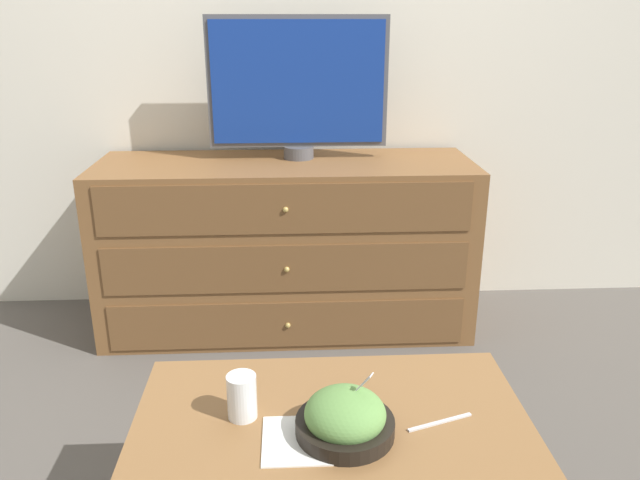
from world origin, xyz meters
name	(u,v)px	position (x,y,z in m)	size (l,w,h in m)	color
ground_plane	(301,295)	(0.00, 0.00, 0.00)	(12.00, 12.00, 0.00)	#56514C
wall_back	(298,42)	(0.00, 0.03, 1.30)	(12.00, 0.05, 2.60)	silver
dresser	(287,246)	(-0.07, -0.31, 0.40)	(1.69, 0.58, 0.80)	brown
tv	(298,86)	(-0.01, -0.23, 1.13)	(0.80, 0.14, 0.62)	#515156
coffee_table	(331,435)	(0.04, -1.72, 0.40)	(1.00, 0.56, 0.47)	olive
takeout_bowl	(345,418)	(0.07, -1.81, 0.51)	(0.24, 0.24, 0.16)	black
drink_cup	(242,399)	(-0.18, -1.72, 0.52)	(0.07, 0.07, 0.12)	beige
napkin	(301,440)	(-0.04, -1.83, 0.47)	(0.19, 0.19, 0.00)	white
knife	(440,422)	(0.31, -1.78, 0.47)	(0.17, 0.07, 0.01)	silver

